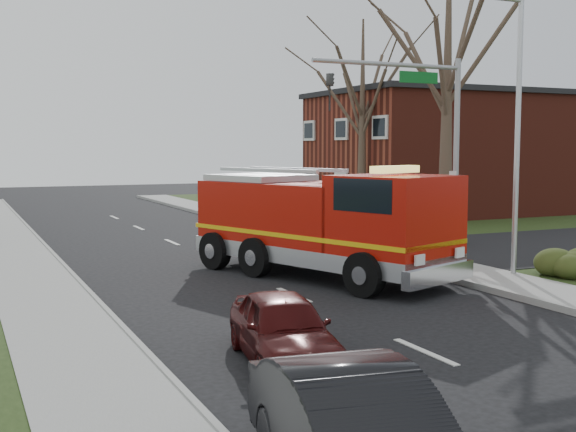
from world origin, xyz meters
name	(u,v)px	position (x,y,z in m)	size (l,w,h in m)	color
ground	(294,295)	(0.00, 0.00, 0.00)	(120.00, 120.00, 0.00)	black
sidewalk_right	(476,276)	(6.20, 0.00, 0.07)	(2.40, 80.00, 0.15)	gray
sidewalk_left	(55,315)	(-6.20, 0.00, 0.07)	(2.40, 80.00, 0.15)	gray
brick_building	(451,153)	(19.00, 18.00, 3.66)	(15.40, 10.40, 7.25)	maroon
health_center_sign	(379,211)	(10.50, 12.50, 0.88)	(0.12, 2.00, 1.40)	#4A1111
hedge_corner	(570,258)	(9.00, -1.00, 0.58)	(2.80, 2.00, 0.90)	#2F3F17
bare_tree_near	(448,59)	(9.50, 6.00, 7.41)	(6.00, 6.00, 12.00)	#3E3124
bare_tree_far	(362,99)	(11.00, 15.00, 6.49)	(5.25, 5.25, 10.50)	#3E3124
traffic_signal_mast	(424,124)	(5.21, 1.50, 4.71)	(5.29, 0.18, 6.80)	gray
streetlight_pole	(516,128)	(7.14, -0.50, 4.55)	(1.48, 0.16, 8.40)	#B7BABF
fire_engine	(323,226)	(2.00, 2.13, 1.58)	(5.70, 9.12, 3.48)	#A41007
parked_car_maroon	(283,328)	(-2.80, -5.47, 0.65)	(1.54, 3.84, 1.31)	#370908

